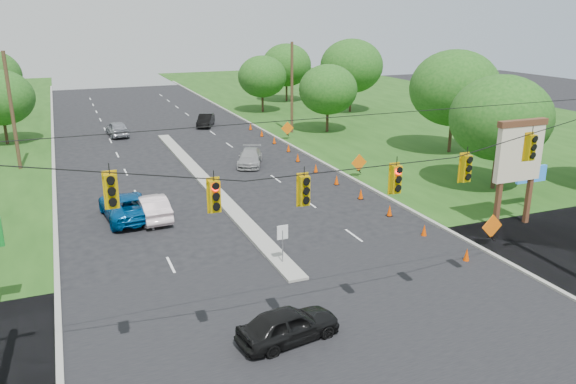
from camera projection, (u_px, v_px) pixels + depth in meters
name	position (u px, v px, depth m)	size (l,w,h in m)	color
ground	(340.00, 326.00, 21.75)	(160.00, 160.00, 0.00)	black
grass_right	(536.00, 149.00, 50.18)	(40.00, 160.00, 0.06)	#1E4714
cross_street	(340.00, 326.00, 21.75)	(160.00, 14.00, 0.02)	black
curb_left	(54.00, 166.00, 44.60)	(0.25, 110.00, 0.16)	gray
curb_right	(289.00, 145.00, 51.86)	(0.25, 110.00, 0.16)	gray
median	(206.00, 183.00, 40.29)	(1.00, 34.00, 0.18)	gray
median_sign	(283.00, 237.00, 26.60)	(0.55, 0.06, 2.05)	gray
signal_span	(355.00, 214.00, 19.34)	(25.60, 0.32, 9.00)	#422D1C
utility_pole_far_left	(12.00, 112.00, 42.38)	(0.28, 0.28, 9.00)	#422D1C
utility_pole_far_right	(292.00, 88.00, 55.77)	(0.28, 0.28, 9.00)	#422D1C
pylon_sign	(520.00, 157.00, 31.15)	(5.90, 2.30, 6.12)	#59331E
cone_0	(467.00, 255.00, 27.33)	(0.32, 0.32, 0.70)	#E24100
cone_1	(424.00, 230.00, 30.42)	(0.32, 0.32, 0.70)	#E24100
cone_2	(390.00, 211.00, 33.51)	(0.32, 0.32, 0.70)	#E24100
cone_3	(361.00, 194.00, 36.60)	(0.32, 0.32, 0.70)	#E24100
cone_4	(337.00, 180.00, 39.69)	(0.32, 0.32, 0.70)	#E24100
cone_5	(316.00, 168.00, 42.78)	(0.32, 0.32, 0.70)	#E24100
cone_6	(298.00, 158.00, 45.87)	(0.32, 0.32, 0.70)	#E24100
cone_7	(288.00, 148.00, 49.18)	(0.32, 0.32, 0.70)	#E24100
cone_8	(274.00, 140.00, 52.26)	(0.32, 0.32, 0.70)	#E24100
cone_9	(262.00, 133.00, 55.35)	(0.32, 0.32, 0.70)	#E24100
cone_10	(250.00, 127.00, 58.44)	(0.32, 0.32, 0.70)	#E24100
work_sign_0	(492.00, 227.00, 28.83)	(1.27, 0.58, 1.37)	black
work_sign_1	(359.00, 163.00, 41.18)	(1.27, 0.58, 1.37)	black
work_sign_2	(287.00, 129.00, 53.54)	(1.27, 0.58, 1.37)	black
tree_5	(0.00, 98.00, 50.72)	(5.88, 5.88, 6.86)	black
tree_7	(500.00, 118.00, 37.30)	(6.72, 6.72, 7.84)	black
tree_8	(455.00, 88.00, 47.38)	(7.56, 7.56, 8.82)	black
tree_9	(328.00, 90.00, 56.19)	(5.88, 5.88, 6.86)	black
tree_10	(351.00, 66.00, 67.52)	(7.56, 7.56, 8.82)	black
tree_11	(287.00, 65.00, 75.98)	(6.72, 6.72, 7.84)	black
tree_12	(262.00, 77.00, 67.83)	(5.88, 5.88, 6.86)	black
black_sedan	(288.00, 325.00, 20.59)	(1.58, 3.93, 1.34)	black
white_sedan	(152.00, 207.00, 32.98)	(1.55, 4.43, 1.46)	silver
blue_pickup	(126.00, 206.00, 33.05)	(2.52, 5.48, 1.52)	#024689
silver_car_far	(250.00, 157.00, 44.80)	(1.78, 4.37, 1.27)	#9A9A9A
silver_car_oncoming	(117.00, 129.00, 55.41)	(1.78, 4.42, 1.50)	gray
dark_car_receding	(206.00, 120.00, 60.22)	(1.41, 4.06, 1.34)	black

